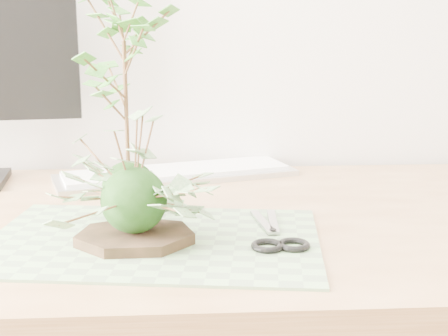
{
  "coord_description": "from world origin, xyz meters",
  "views": [
    {
      "loc": [
        -0.05,
        0.26,
        1.04
      ],
      "look_at": [
        0.0,
        1.14,
        0.84
      ],
      "focal_mm": 50.0,
      "sensor_mm": 36.0,
      "label": 1
    }
  ],
  "objects": [
    {
      "name": "ivy_kokedama",
      "position": [
        -0.13,
        1.1,
        0.85
      ],
      "size": [
        0.29,
        0.29,
        0.18
      ],
      "rotation": [
        0.0,
        0.0,
        -0.11
      ],
      "color": "black",
      "rests_on": "stone_dish"
    },
    {
      "name": "keyboard",
      "position": [
        -0.07,
        1.49,
        0.75
      ],
      "size": [
        0.5,
        0.28,
        0.02
      ],
      "rotation": [
        0.0,
        0.0,
        0.29
      ],
      "color": "#B4B4B6",
      "rests_on": "desk"
    },
    {
      "name": "maple_kokedama",
      "position": [
        -0.15,
        1.25,
        1.0
      ],
      "size": [
        0.25,
        0.25,
        0.37
      ],
      "rotation": [
        0.0,
        0.0,
        -0.32
      ],
      "color": "black",
      "rests_on": "desk"
    },
    {
      "name": "desk",
      "position": [
        -0.09,
        1.23,
        0.65
      ],
      "size": [
        1.6,
        0.7,
        0.74
      ],
      "color": "tan",
      "rests_on": "ground_plane"
    },
    {
      "name": "scissors",
      "position": [
        0.07,
        1.09,
        0.75
      ],
      "size": [
        0.08,
        0.19,
        0.01
      ],
      "rotation": [
        0.0,
        0.0,
        0.04
      ],
      "color": "#9C9C9E",
      "rests_on": "cutting_mat"
    },
    {
      "name": "cutting_mat",
      "position": [
        -0.1,
        1.11,
        0.74
      ],
      "size": [
        0.51,
        0.37,
        0.0
      ],
      "primitive_type": "cube",
      "rotation": [
        0.0,
        0.0,
        -0.13
      ],
      "color": "#637D5D",
      "rests_on": "desk"
    },
    {
      "name": "stone_dish",
      "position": [
        -0.13,
        1.1,
        0.75
      ],
      "size": [
        0.18,
        0.18,
        0.01
      ],
      "primitive_type": "cylinder",
      "rotation": [
        0.0,
        0.0,
        0.03
      ],
      "color": "black",
      "rests_on": "cutting_mat"
    }
  ]
}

